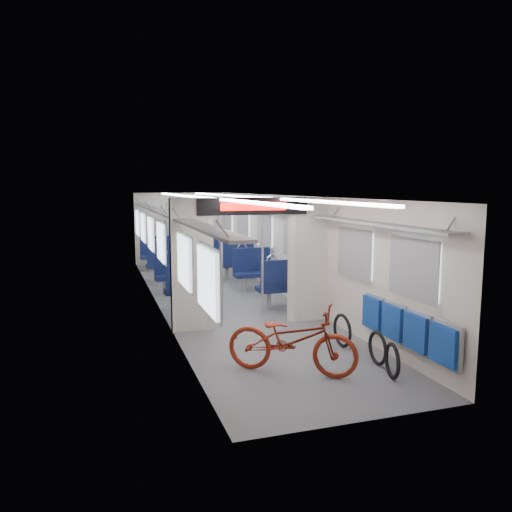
# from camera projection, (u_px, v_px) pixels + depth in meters

# --- Properties ---
(carriage) EXTENTS (12.00, 12.02, 2.31)m
(carriage) POSITION_uv_depth(u_px,v_px,m) (227.00, 234.00, 10.52)
(carriage) COLOR #515456
(carriage) RESTS_ON ground
(bicycle) EXTENTS (1.81, 1.52, 0.93)m
(bicycle) POSITION_uv_depth(u_px,v_px,m) (292.00, 340.00, 6.65)
(bicycle) COLOR maroon
(bicycle) RESTS_ON ground
(flip_bench) EXTENTS (0.12, 2.15, 0.57)m
(flip_bench) POSITION_uv_depth(u_px,v_px,m) (406.00, 327.00, 6.84)
(flip_bench) COLOR gray
(flip_bench) RESTS_ON carriage
(bike_hoop_a) EXTENTS (0.15, 0.48, 0.48)m
(bike_hoop_a) POSITION_uv_depth(u_px,v_px,m) (392.00, 363.00, 6.50)
(bike_hoop_a) COLOR black
(bike_hoop_a) RESTS_ON ground
(bike_hoop_b) EXTENTS (0.07, 0.49, 0.49)m
(bike_hoop_b) POSITION_uv_depth(u_px,v_px,m) (377.00, 350.00, 7.00)
(bike_hoop_b) COLOR black
(bike_hoop_b) RESTS_ON ground
(bike_hoop_c) EXTENTS (0.07, 0.53, 0.53)m
(bike_hoop_c) POSITION_uv_depth(u_px,v_px,m) (342.00, 332.00, 7.78)
(bike_hoop_c) COLOR black
(bike_hoop_c) RESTS_ON ground
(seat_bay_near_left) EXTENTS (0.88, 1.95, 1.06)m
(seat_bay_near_left) POSITION_uv_depth(u_px,v_px,m) (180.00, 278.00, 10.84)
(seat_bay_near_left) COLOR #0D153B
(seat_bay_near_left) RESTS_ON ground
(seat_bay_near_right) EXTENTS (0.94, 2.21, 1.14)m
(seat_bay_near_right) POSITION_uv_depth(u_px,v_px,m) (266.00, 274.00, 11.13)
(seat_bay_near_right) COLOR #0D153B
(seat_bay_near_right) RESTS_ON ground
(seat_bay_far_left) EXTENTS (0.93, 2.17, 1.13)m
(seat_bay_far_left) POSITION_uv_depth(u_px,v_px,m) (160.00, 256.00, 14.11)
(seat_bay_far_left) COLOR #0D153B
(seat_bay_far_left) RESTS_ON ground
(seat_bay_far_right) EXTENTS (0.94, 2.21, 1.14)m
(seat_bay_far_right) POSITION_uv_depth(u_px,v_px,m) (227.00, 254.00, 14.40)
(seat_bay_far_right) COLOR #0D153B
(seat_bay_far_right) RESTS_ON ground
(stanchion_near_left) EXTENTS (0.04, 0.04, 2.30)m
(stanchion_near_left) POSITION_uv_depth(u_px,v_px,m) (222.00, 259.00, 9.33)
(stanchion_near_left) COLOR silver
(stanchion_near_left) RESTS_ON ground
(stanchion_near_right) EXTENTS (0.04, 0.04, 2.30)m
(stanchion_near_right) POSITION_uv_depth(u_px,v_px,m) (263.00, 258.00, 9.43)
(stanchion_near_right) COLOR silver
(stanchion_near_right) RESTS_ON ground
(stanchion_far_left) EXTENTS (0.04, 0.04, 2.30)m
(stanchion_far_left) POSITION_uv_depth(u_px,v_px,m) (195.00, 241.00, 12.46)
(stanchion_far_left) COLOR silver
(stanchion_far_left) RESTS_ON ground
(stanchion_far_right) EXTENTS (0.04, 0.04, 2.30)m
(stanchion_far_right) POSITION_uv_depth(u_px,v_px,m) (220.00, 240.00, 12.62)
(stanchion_far_right) COLOR silver
(stanchion_far_right) RESTS_ON ground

